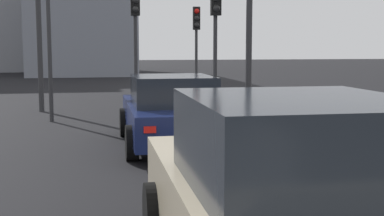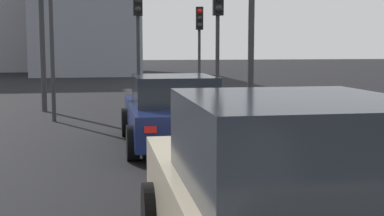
{
  "view_description": "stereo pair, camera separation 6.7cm",
  "coord_description": "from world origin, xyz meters",
  "px_view_note": "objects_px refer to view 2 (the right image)",
  "views": [
    {
      "loc": [
        0.24,
        1.3,
        2.01
      ],
      "look_at": [
        7.49,
        -0.09,
        1.13
      ],
      "focal_mm": 48.0,
      "sensor_mm": 36.0,
      "label": 1
    },
    {
      "loc": [
        0.22,
        1.24,
        2.01
      ],
      "look_at": [
        7.49,
        -0.09,
        1.13
      ],
      "focal_mm": 48.0,
      "sensor_mm": 36.0,
      "label": 2
    }
  ],
  "objects_px": {
    "traffic_light_near_left": "(199,32)",
    "traffic_light_far_right": "(218,21)",
    "car_beige_second": "(286,205)",
    "traffic_light_far_left": "(51,2)",
    "car_navy_lead": "(173,112)",
    "traffic_light_near_right": "(138,22)"
  },
  "relations": [
    {
      "from": "traffic_light_near_left",
      "to": "traffic_light_far_right",
      "type": "relative_size",
      "value": 0.95
    },
    {
      "from": "car_beige_second",
      "to": "traffic_light_near_left",
      "type": "bearing_deg",
      "value": -8.23
    },
    {
      "from": "traffic_light_far_left",
      "to": "traffic_light_far_right",
      "type": "relative_size",
      "value": 1.18
    },
    {
      "from": "car_beige_second",
      "to": "traffic_light_far_right",
      "type": "height_order",
      "value": "traffic_light_far_right"
    },
    {
      "from": "car_navy_lead",
      "to": "traffic_light_far_right",
      "type": "distance_m",
      "value": 4.56
    },
    {
      "from": "traffic_light_near_right",
      "to": "traffic_light_far_left",
      "type": "xyz_separation_m",
      "value": [
        -1.97,
        2.44,
        0.4
      ]
    },
    {
      "from": "car_navy_lead",
      "to": "car_beige_second",
      "type": "bearing_deg",
      "value": -179.73
    },
    {
      "from": "car_navy_lead",
      "to": "traffic_light_far_right",
      "type": "height_order",
      "value": "traffic_light_far_right"
    },
    {
      "from": "traffic_light_near_left",
      "to": "traffic_light_far_left",
      "type": "relative_size",
      "value": 0.81
    },
    {
      "from": "traffic_light_near_left",
      "to": "traffic_light_near_right",
      "type": "relative_size",
      "value": 0.93
    },
    {
      "from": "traffic_light_near_right",
      "to": "traffic_light_far_left",
      "type": "height_order",
      "value": "traffic_light_far_left"
    },
    {
      "from": "traffic_light_near_left",
      "to": "traffic_light_near_right",
      "type": "distance_m",
      "value": 4.96
    },
    {
      "from": "car_navy_lead",
      "to": "traffic_light_near_right",
      "type": "relative_size",
      "value": 1.08
    },
    {
      "from": "car_navy_lead",
      "to": "traffic_light_far_right",
      "type": "bearing_deg",
      "value": -25.47
    },
    {
      "from": "traffic_light_far_left",
      "to": "traffic_light_far_right",
      "type": "bearing_deg",
      "value": 80.48
    },
    {
      "from": "traffic_light_far_left",
      "to": "traffic_light_near_left",
      "type": "bearing_deg",
      "value": 133.31
    },
    {
      "from": "car_beige_second",
      "to": "traffic_light_near_right",
      "type": "height_order",
      "value": "traffic_light_near_right"
    },
    {
      "from": "traffic_light_near_left",
      "to": "traffic_light_far_left",
      "type": "xyz_separation_m",
      "value": [
        -6.08,
        5.2,
        0.6
      ]
    },
    {
      "from": "car_beige_second",
      "to": "traffic_light_far_left",
      "type": "distance_m",
      "value": 11.05
    },
    {
      "from": "traffic_light_far_right",
      "to": "traffic_light_near_left",
      "type": "bearing_deg",
      "value": 176.77
    },
    {
      "from": "car_navy_lead",
      "to": "car_beige_second",
      "type": "relative_size",
      "value": 0.98
    },
    {
      "from": "traffic_light_far_left",
      "to": "car_beige_second",
      "type": "bearing_deg",
      "value": 7.9
    }
  ]
}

